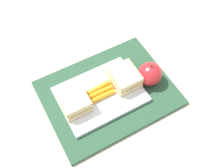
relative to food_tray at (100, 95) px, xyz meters
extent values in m
plane|color=#B7AD99|center=(0.03, 0.00, -0.02)|extent=(2.40, 2.40, 0.00)
cube|color=#284C33|center=(0.03, 0.00, -0.01)|extent=(0.36, 0.28, 0.01)
cube|color=white|center=(0.00, 0.00, 0.00)|extent=(0.23, 0.17, 0.01)
cube|color=#DBC189|center=(-0.08, 0.00, 0.01)|extent=(0.07, 0.08, 0.02)
cube|color=#F4CC4C|center=(-0.08, 0.00, 0.03)|extent=(0.07, 0.07, 0.01)
cube|color=#DBC189|center=(-0.08, 0.00, 0.04)|extent=(0.07, 0.08, 0.02)
cube|color=#DBC189|center=(0.08, 0.00, 0.01)|extent=(0.07, 0.08, 0.02)
cube|color=#F4CC4C|center=(0.08, 0.00, 0.03)|extent=(0.07, 0.07, 0.01)
cube|color=#DBC189|center=(0.08, 0.00, 0.04)|extent=(0.07, 0.08, 0.02)
cylinder|color=orange|center=(0.00, -0.02, 0.01)|extent=(0.08, 0.01, 0.02)
cylinder|color=orange|center=(0.00, 0.00, 0.01)|extent=(0.08, 0.01, 0.02)
cylinder|color=orange|center=(0.00, 0.02, 0.01)|extent=(0.08, 0.01, 0.02)
sphere|color=red|center=(0.15, -0.02, 0.03)|extent=(0.07, 0.07, 0.07)
cylinder|color=brown|center=(0.15, -0.02, 0.07)|extent=(0.01, 0.00, 0.01)
camera|label=1|loc=(-0.17, -0.37, 0.67)|focal=44.54mm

